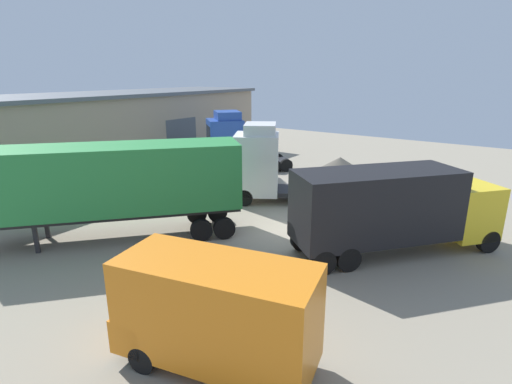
# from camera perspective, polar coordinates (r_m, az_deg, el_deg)

# --- Properties ---
(ground_plane) EXTENTS (60.00, 60.00, 0.00)m
(ground_plane) POSITION_cam_1_polar(r_m,az_deg,el_deg) (18.73, 4.11, -5.43)
(ground_plane) COLOR gray
(warehouse_building) EXTENTS (33.99, 7.35, 5.63)m
(warehouse_building) POSITION_cam_1_polar(r_m,az_deg,el_deg) (30.53, -25.19, 7.19)
(warehouse_building) COLOR tan
(warehouse_building) RESTS_ON ground_plane
(tractor_unit_white) EXTENTS (5.26, 6.42, 4.38)m
(tractor_unit_white) POSITION_cam_1_polar(r_m,az_deg,el_deg) (22.44, 1.07, 3.89)
(tractor_unit_white) COLOR silver
(tractor_unit_white) RESTS_ON ground_plane
(container_trailer_green) EXTENTS (9.61, 8.91, 4.14)m
(container_trailer_green) POSITION_cam_1_polar(r_m,az_deg,el_deg) (17.99, -19.46, 1.53)
(container_trailer_green) COLOR #28843D
(container_trailer_green) RESTS_ON ground_plane
(box_truck_yellow) EXTENTS (7.96, 7.20, 3.46)m
(box_truck_yellow) POSITION_cam_1_polar(r_m,az_deg,el_deg) (16.73, 19.07, -1.99)
(box_truck_yellow) COLOR yellow
(box_truck_yellow) RESTS_ON ground_plane
(tractor_unit_blue) EXTENTS (6.17, 5.82, 4.41)m
(tractor_unit_blue) POSITION_cam_1_polar(r_m,az_deg,el_deg) (29.34, -3.67, 6.94)
(tractor_unit_blue) COLOR #2347A3
(tractor_unit_blue) RESTS_ON ground_plane
(delivery_van_orange) EXTENTS (3.05, 5.23, 2.82)m
(delivery_van_orange) POSITION_cam_1_polar(r_m,az_deg,el_deg) (10.10, -6.31, -16.62)
(delivery_van_orange) COLOR orange
(delivery_van_orange) RESTS_ON ground_plane
(gravel_pile) EXTENTS (4.16, 4.16, 1.27)m
(gravel_pile) POSITION_cam_1_polar(r_m,az_deg,el_deg) (29.22, 11.89, 3.67)
(gravel_pile) COLOR #565147
(gravel_pile) RESTS_ON ground_plane
(traffic_cone) EXTENTS (0.40, 0.40, 0.55)m
(traffic_cone) POSITION_cam_1_polar(r_m,az_deg,el_deg) (13.93, 6.39, -12.59)
(traffic_cone) COLOR black
(traffic_cone) RESTS_ON ground_plane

